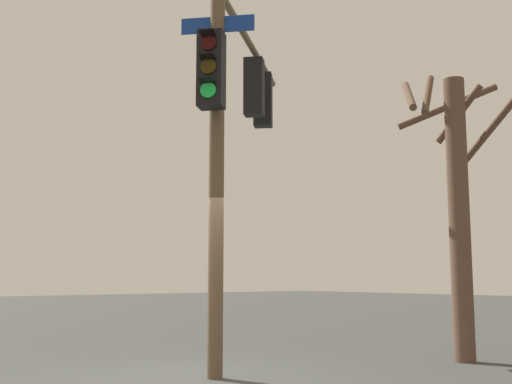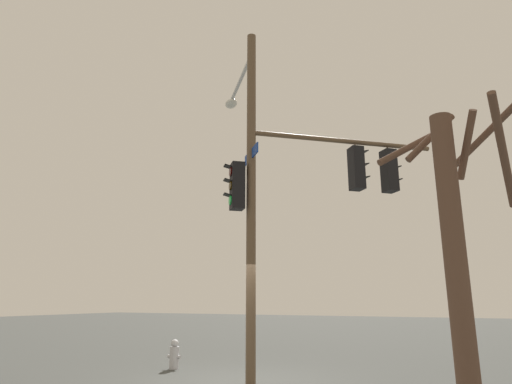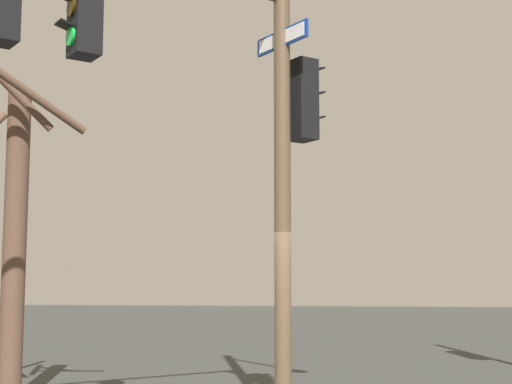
# 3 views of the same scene
# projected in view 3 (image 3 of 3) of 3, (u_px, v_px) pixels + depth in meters

# --- Properties ---
(main_signal_pole_assembly) EXTENTS (5.83, 3.60, 8.26)m
(main_signal_pole_assembly) POSITION_uv_depth(u_px,v_px,m) (223.00, 46.00, 9.13)
(main_signal_pole_assembly) COLOR brown
(main_signal_pole_assembly) RESTS_ON ground
(bare_tree_behind_pole) EXTENTS (2.46, 2.34, 5.04)m
(bare_tree_behind_pole) POSITION_uv_depth(u_px,v_px,m) (11.00, 223.00, 11.21)
(bare_tree_behind_pole) COLOR brown
(bare_tree_behind_pole) RESTS_ON ground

